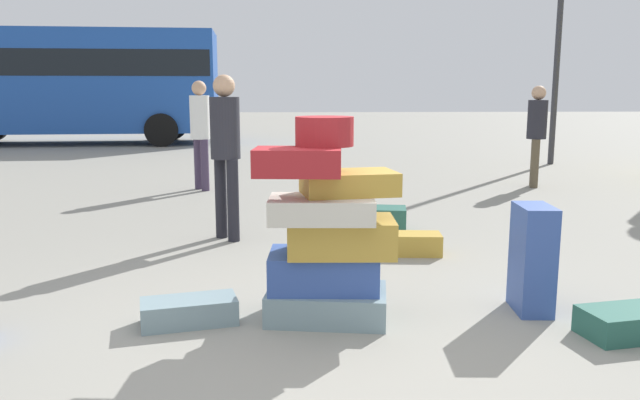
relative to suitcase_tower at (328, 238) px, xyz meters
The scene contains 11 objects.
ground_plane 0.73m from the suitcase_tower, 111.13° to the right, with size 80.00×80.00×0.00m, color gray.
suitcase_tower is the anchor object (origin of this frame).
suitcase_slate_left_side 1.04m from the suitcase_tower, behind, with size 0.62×0.29×0.17m, color gray.
suitcase_teal_behind_tower 1.99m from the suitcase_tower, 11.27° to the right, with size 0.64×0.33×0.17m, color #26594C.
suitcase_teal_upright_blue 2.79m from the suitcase_tower, 75.47° to the left, with size 0.65×0.36×0.26m, color #26594C.
suitcase_navy_right_side 1.44m from the suitcase_tower, ahead, with size 0.22×0.38×0.75m, color #334F99.
suitcase_tan_foreground_far 1.90m from the suitcase_tower, 64.91° to the left, with size 0.77×0.29×0.20m, color #B28C33.
person_bearded_onlooker 6.74m from the suitcase_tower, 57.37° to the left, with size 0.30×0.33×1.59m.
person_tourist_with_camera 2.54m from the suitcase_tower, 111.02° to the left, with size 0.30×0.30×1.68m.
person_passerby_in_red 5.85m from the suitcase_tower, 106.02° to the left, with size 0.30×0.30×1.66m.
parked_bus 15.71m from the suitcase_tower, 114.43° to the left, with size 8.35×3.15×3.15m.
Camera 1 is at (-0.08, -3.56, 1.53)m, focal length 35.03 mm.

